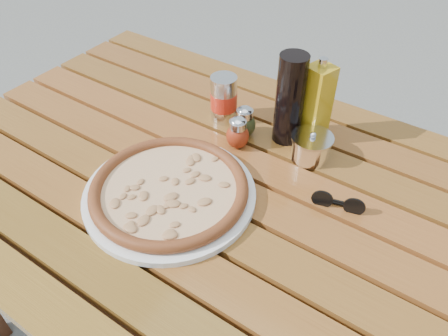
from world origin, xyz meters
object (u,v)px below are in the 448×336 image
Objects in this scene: olive_oil_cruet at (316,103)px; table at (219,207)px; pizza at (169,189)px; plate at (170,194)px; sunglasses at (338,203)px; parmesan_tin at (311,147)px; soda_can at (224,99)px; oregano_shaker at (245,122)px; dark_bottle at (290,100)px; pepper_shaker at (238,133)px.

table is at bearing -109.19° from olive_oil_cruet.
pizza is 1.84× the size of olive_oil_cruet.
plate is (-0.06, -0.09, 0.08)m from table.
sunglasses is (0.24, 0.08, 0.09)m from table.
parmesan_tin is at bearing 56.64° from plate.
pizza is 0.31m from soda_can.
oregano_shaker is (0.02, 0.27, 0.02)m from pizza.
olive_oil_cruet is (0.14, 0.09, 0.06)m from oregano_shaker.
dark_bottle is at bearing 158.30° from parmesan_tin.
soda_can is at bearing 159.96° from oregano_shaker.
pepper_shaker is 0.05m from oregano_shaker.
pizza is 3.52× the size of sunglasses.
dark_bottle is at bearing 49.15° from pepper_shaker.
olive_oil_cruet is (0.09, 0.26, 0.17)m from table.
plate is 0.31m from soda_can.
olive_oil_cruet reaches higher than oregano_shaker.
table is 17.07× the size of pepper_shaker.
parmesan_tin is at bearing 4.81° from oregano_shaker.
oregano_shaker is 0.31m from sunglasses.
olive_oil_cruet is 1.92× the size of sunglasses.
soda_can reaches higher than pepper_shaker.
dark_bottle is at bearing 27.29° from oregano_shaker.
table is 17.07× the size of oregano_shaker.
soda_can is 0.23m from olive_oil_cruet.
pepper_shaker is at bearing 83.50° from plate.
soda_can reaches higher than pizza.
oregano_shaker reaches higher than parmesan_tin.
plate is at bearing -123.36° from parmesan_tin.
dark_bottle reaches higher than sunglasses.
parmesan_tin reaches higher than sunglasses.
table is 0.29m from dark_bottle.
pizza reaches higher than table.
pepper_shaker and oregano_shaker have the same top height.
table is 0.18m from pepper_shaker.
plate is at bearing -93.27° from oregano_shaker.
olive_oil_cruet is (0.22, 0.06, 0.04)m from soda_can.
pizza is 0.34m from parmesan_tin.
table is 0.14m from plate.
soda_can is (-0.13, 0.21, 0.13)m from table.
pizza is 0.39m from olive_oil_cruet.
pizza is at bearing -123.36° from parmesan_tin.
soda_can is (-0.08, 0.03, 0.02)m from oregano_shaker.
dark_bottle reaches higher than olive_oil_cruet.
soda_can is (-0.17, -0.02, -0.05)m from dark_bottle.
parmesan_tin is at bearing 56.64° from pizza.
olive_oil_cruet reaches higher than soda_can.
parmesan_tin is at bearing 20.63° from pepper_shaker.
plate is 4.39× the size of pepper_shaker.
sunglasses is at bearing -19.43° from soda_can.
pizza is at bearing -113.50° from olive_oil_cruet.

